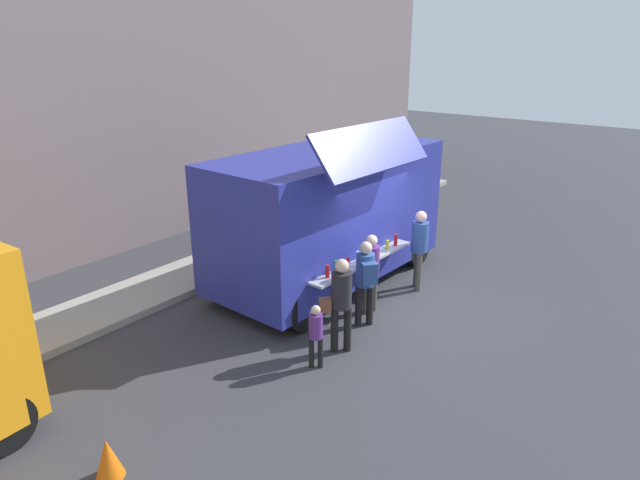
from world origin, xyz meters
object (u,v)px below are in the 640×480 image
traffic_cone_orange (108,458)px  customer_rear_waiting (341,298)px  food_truck_main (329,213)px  trash_bin (340,207)px  customer_mid_with_backpack (366,276)px  customer_front_ordering (371,267)px  customer_extra_browsing (419,243)px  child_near_queue (316,331)px

traffic_cone_orange → customer_rear_waiting: bearing=-7.3°
food_truck_main → trash_bin: size_ratio=5.95×
customer_mid_with_backpack → customer_rear_waiting: (-1.04, -0.16, -0.01)m
customer_front_ordering → customer_mid_with_backpack: bearing=128.6°
customer_rear_waiting → customer_extra_browsing: bearing=-39.7°
traffic_cone_orange → customer_front_ordering: customer_front_ordering is taller
customer_front_ordering → traffic_cone_orange: bearing=103.9°
customer_front_ordering → customer_mid_with_backpack: customer_mid_with_backpack is taller
food_truck_main → child_near_queue: (-3.01, -1.99, -0.94)m
food_truck_main → customer_front_ordering: food_truck_main is taller
customer_mid_with_backpack → food_truck_main: bearing=5.2°
food_truck_main → trash_bin: (3.70, 2.32, -1.15)m
trash_bin → customer_front_ordering: bearing=-138.6°
customer_front_ordering → food_truck_main: bearing=-9.6°
customer_front_ordering → customer_extra_browsing: customer_extra_browsing is taller
customer_front_ordering → customer_mid_with_backpack: 0.60m
food_truck_main → customer_rear_waiting: bearing=-137.3°
customer_front_ordering → customer_mid_with_backpack: size_ratio=0.97×
traffic_cone_orange → trash_bin: size_ratio=0.58×
customer_rear_waiting → trash_bin: bearing=-7.4°
customer_rear_waiting → child_near_queue: customer_rear_waiting is taller
customer_front_ordering → child_near_queue: 2.32m
food_truck_main → child_near_queue: food_truck_main is taller
food_truck_main → child_near_queue: bearing=-144.5°
food_truck_main → customer_mid_with_backpack: bearing=-123.1°
customer_rear_waiting → customer_extra_browsing: 3.20m
customer_mid_with_backpack → child_near_queue: customer_mid_with_backpack is taller
traffic_cone_orange → customer_extra_browsing: (7.43, -0.35, 0.79)m
customer_extra_browsing → child_near_queue: bearing=56.5°
customer_rear_waiting → child_near_queue: bearing=135.9°
food_truck_main → customer_extra_browsing: size_ratio=3.18×
traffic_cone_orange → trash_bin: bearing=20.2°
trash_bin → customer_extra_browsing: size_ratio=0.53×
food_truck_main → traffic_cone_orange: 6.86m
trash_bin → customer_front_ordering: size_ratio=0.58×
trash_bin → customer_mid_with_backpack: size_ratio=0.56×
traffic_cone_orange → customer_front_ordering: size_ratio=0.33×
traffic_cone_orange → trash_bin: 10.94m
traffic_cone_orange → customer_mid_with_backpack: size_ratio=0.32×
customer_front_ordering → customer_rear_waiting: (-1.59, -0.40, 0.05)m
customer_extra_browsing → customer_mid_with_backpack: bearing=54.5°
trash_bin → customer_mid_with_backpack: customer_mid_with_backpack is taller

